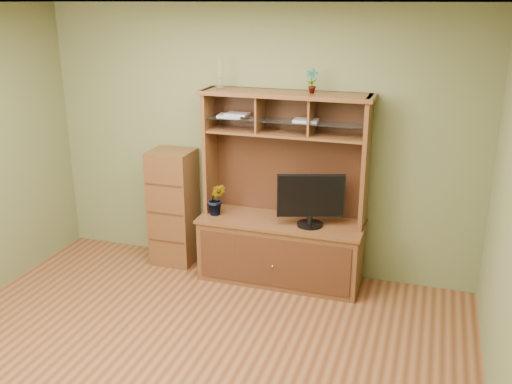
% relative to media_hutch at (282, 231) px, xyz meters
% --- Properties ---
extents(room, '(4.54, 4.04, 2.74)m').
position_rel_media_hutch_xyz_m(room, '(-0.34, -1.73, 0.83)').
color(room, '#582E19').
rests_on(room, ground).
extents(media_hutch, '(1.66, 0.61, 1.90)m').
position_rel_media_hutch_xyz_m(media_hutch, '(0.00, 0.00, 0.00)').
color(media_hutch, '#4F2816').
rests_on(media_hutch, room).
extents(monitor, '(0.63, 0.25, 0.51)m').
position_rel_media_hutch_xyz_m(monitor, '(0.30, -0.08, 0.40)').
color(monitor, black).
rests_on(monitor, media_hutch).
extents(orchid_plant, '(0.21, 0.19, 0.33)m').
position_rel_media_hutch_xyz_m(orchid_plant, '(-0.66, -0.08, 0.29)').
color(orchid_plant, '#365A1F').
rests_on(orchid_plant, media_hutch).
extents(top_plant, '(0.13, 0.09, 0.22)m').
position_rel_media_hutch_xyz_m(top_plant, '(0.24, 0.08, 1.49)').
color(top_plant, '#2E5C20').
rests_on(top_plant, media_hutch).
extents(reed_diffuser, '(0.06, 0.06, 0.30)m').
position_rel_media_hutch_xyz_m(reed_diffuser, '(-0.66, 0.08, 1.49)').
color(reed_diffuser, silver).
rests_on(reed_diffuser, media_hutch).
extents(magazines, '(1.00, 0.20, 0.04)m').
position_rel_media_hutch_xyz_m(magazines, '(-0.29, 0.08, 1.13)').
color(magazines, '#B9BABF').
rests_on(magazines, media_hutch).
extents(side_cabinet, '(0.44, 0.41, 1.24)m').
position_rel_media_hutch_xyz_m(side_cabinet, '(-1.21, 0.05, 0.10)').
color(side_cabinet, '#4F2816').
rests_on(side_cabinet, room).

